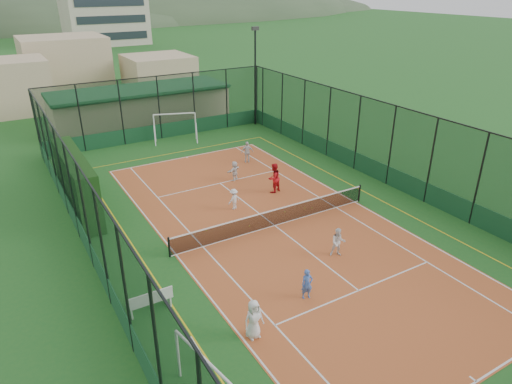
{
  "coord_description": "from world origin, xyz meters",
  "views": [
    {
      "loc": [
        -11.48,
        -17.46,
        11.62
      ],
      "look_at": [
        -0.03,
        1.89,
        1.2
      ],
      "focal_mm": 32.0,
      "sensor_mm": 36.0,
      "label": 1
    }
  ],
  "objects_px": {
    "floodlight_ne": "(255,77)",
    "futsal_goal_near": "(204,380)",
    "futsal_goal_far": "(175,127)",
    "child_near_right": "(338,242)",
    "white_bench": "(150,300)",
    "child_near_left": "(254,319)",
    "coach": "(274,178)",
    "clubhouse": "(141,106)",
    "child_near_mid": "(307,284)",
    "child_far_right": "(247,152)",
    "child_far_left": "(234,199)",
    "child_far_back": "(235,171)"
  },
  "relations": [
    {
      "from": "clubhouse",
      "to": "child_near_mid",
      "type": "height_order",
      "value": "clubhouse"
    },
    {
      "from": "futsal_goal_far",
      "to": "child_near_mid",
      "type": "xyz_separation_m",
      "value": [
        -2.96,
        -21.63,
        -0.42
      ]
    },
    {
      "from": "floodlight_ne",
      "to": "white_bench",
      "type": "relative_size",
      "value": 4.71
    },
    {
      "from": "white_bench",
      "to": "child_near_left",
      "type": "xyz_separation_m",
      "value": [
        2.72,
        -3.28,
        0.29
      ]
    },
    {
      "from": "futsal_goal_near",
      "to": "child_far_back",
      "type": "height_order",
      "value": "futsal_goal_near"
    },
    {
      "from": "child_far_right",
      "to": "floodlight_ne",
      "type": "bearing_deg",
      "value": -103.27
    },
    {
      "from": "futsal_goal_far",
      "to": "child_near_right",
      "type": "distance_m",
      "value": 19.84
    },
    {
      "from": "child_far_left",
      "to": "child_far_right",
      "type": "xyz_separation_m",
      "value": [
        4.24,
        5.93,
        0.15
      ]
    },
    {
      "from": "child_near_left",
      "to": "child_near_right",
      "type": "relative_size",
      "value": 1.1
    },
    {
      "from": "floodlight_ne",
      "to": "futsal_goal_far",
      "type": "relative_size",
      "value": 2.47
    },
    {
      "from": "child_near_left",
      "to": "child_near_mid",
      "type": "xyz_separation_m",
      "value": [
        2.95,
        0.84,
        -0.12
      ]
    },
    {
      "from": "white_bench",
      "to": "child_far_left",
      "type": "height_order",
      "value": "child_far_left"
    },
    {
      "from": "futsal_goal_far",
      "to": "child_far_right",
      "type": "height_order",
      "value": "futsal_goal_far"
    },
    {
      "from": "clubhouse",
      "to": "child_near_right",
      "type": "xyz_separation_m",
      "value": [
        0.96,
        -25.87,
        -0.86
      ]
    },
    {
      "from": "clubhouse",
      "to": "futsal_goal_far",
      "type": "xyz_separation_m",
      "value": [
        0.83,
        -6.03,
        -0.5
      ]
    },
    {
      "from": "child_near_right",
      "to": "futsal_goal_near",
      "type": "bearing_deg",
      "value": -123.1
    },
    {
      "from": "child_near_right",
      "to": "coach",
      "type": "xyz_separation_m",
      "value": [
        1.27,
        7.46,
        0.21
      ]
    },
    {
      "from": "clubhouse",
      "to": "futsal_goal_near",
      "type": "relative_size",
      "value": 5.26
    },
    {
      "from": "clubhouse",
      "to": "futsal_goal_near",
      "type": "distance_m",
      "value": 31.2
    },
    {
      "from": "floodlight_ne",
      "to": "clubhouse",
      "type": "xyz_separation_m",
      "value": [
        -8.6,
        5.4,
        -2.55
      ]
    },
    {
      "from": "child_far_left",
      "to": "child_near_mid",
      "type": "bearing_deg",
      "value": 65.57
    },
    {
      "from": "child_near_right",
      "to": "child_far_left",
      "type": "bearing_deg",
      "value": 136.27
    },
    {
      "from": "white_bench",
      "to": "child_far_right",
      "type": "xyz_separation_m",
      "value": [
        11.12,
        11.95,
        0.27
      ]
    },
    {
      "from": "child_far_right",
      "to": "clubhouse",
      "type": "bearing_deg",
      "value": -55.35
    },
    {
      "from": "child_near_right",
      "to": "coach",
      "type": "height_order",
      "value": "coach"
    },
    {
      "from": "child_near_mid",
      "to": "futsal_goal_near",
      "type": "bearing_deg",
      "value": -141.7
    },
    {
      "from": "clubhouse",
      "to": "child_near_left",
      "type": "height_order",
      "value": "clubhouse"
    },
    {
      "from": "child_far_right",
      "to": "child_far_left",
      "type": "bearing_deg",
      "value": 75.09
    },
    {
      "from": "child_near_left",
      "to": "child_far_right",
      "type": "relative_size",
      "value": 1.03
    },
    {
      "from": "white_bench",
      "to": "child_far_right",
      "type": "bearing_deg",
      "value": 47.59
    },
    {
      "from": "futsal_goal_near",
      "to": "child_near_mid",
      "type": "distance_m",
      "value": 6.21
    },
    {
      "from": "child_far_left",
      "to": "child_far_back",
      "type": "relative_size",
      "value": 0.95
    },
    {
      "from": "floodlight_ne",
      "to": "futsal_goal_near",
      "type": "distance_m",
      "value": 29.9
    },
    {
      "from": "clubhouse",
      "to": "child_near_right",
      "type": "relative_size",
      "value": 10.79
    },
    {
      "from": "floodlight_ne",
      "to": "child_far_right",
      "type": "xyz_separation_m",
      "value": [
        -5.28,
        -7.87,
        -3.36
      ]
    },
    {
      "from": "child_near_left",
      "to": "child_far_back",
      "type": "distance_m",
      "value": 14.28
    },
    {
      "from": "child_near_right",
      "to": "clubhouse",
      "type": "bearing_deg",
      "value": 122.65
    },
    {
      "from": "clubhouse",
      "to": "child_near_right",
      "type": "distance_m",
      "value": 25.9
    },
    {
      "from": "child_near_left",
      "to": "child_far_left",
      "type": "bearing_deg",
      "value": 66.21
    },
    {
      "from": "coach",
      "to": "futsal_goal_far",
      "type": "bearing_deg",
      "value": -100.07
    },
    {
      "from": "clubhouse",
      "to": "futsal_goal_far",
      "type": "bearing_deg",
      "value": -82.15
    },
    {
      "from": "clubhouse",
      "to": "futsal_goal_near",
      "type": "height_order",
      "value": "clubhouse"
    },
    {
      "from": "white_bench",
      "to": "child_far_back",
      "type": "xyz_separation_m",
      "value": [
        8.85,
        9.62,
        0.15
      ]
    },
    {
      "from": "futsal_goal_far",
      "to": "futsal_goal_near",
      "type": "bearing_deg",
      "value": -90.11
    },
    {
      "from": "child_near_right",
      "to": "child_far_left",
      "type": "relative_size",
      "value": 1.17
    },
    {
      "from": "futsal_goal_far",
      "to": "white_bench",
      "type": "bearing_deg",
      "value": -94.7
    },
    {
      "from": "white_bench",
      "to": "child_near_left",
      "type": "height_order",
      "value": "child_near_left"
    },
    {
      "from": "white_bench",
      "to": "child_near_mid",
      "type": "xyz_separation_m",
      "value": [
        5.67,
        -2.44,
        0.17
      ]
    },
    {
      "from": "futsal_goal_near",
      "to": "futsal_goal_far",
      "type": "bearing_deg",
      "value": -30.22
    },
    {
      "from": "futsal_goal_near",
      "to": "child_near_mid",
      "type": "height_order",
      "value": "futsal_goal_near"
    }
  ]
}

